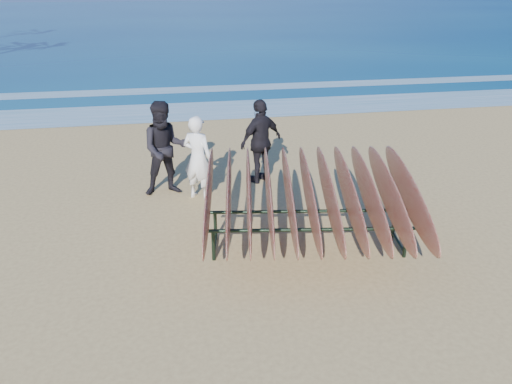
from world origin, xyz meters
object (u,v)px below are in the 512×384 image
surfboard_rack (309,196)px  person_dark_b (261,141)px  person_dark_a (165,149)px  person_white (198,158)px

surfboard_rack → person_dark_b: 3.00m
surfboard_rack → person_dark_a: 3.43m
person_white → person_dark_b: person_dark_b is taller
person_white → person_dark_a: person_dark_a is taller
surfboard_rack → person_dark_b: bearing=102.1°
surfboard_rack → person_white: 2.80m
surfboard_rack → person_dark_a: person_dark_a is taller
person_white → person_dark_a: bearing=4.5°
person_white → surfboard_rack: bearing=157.6°
person_dark_a → person_dark_b: 1.99m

